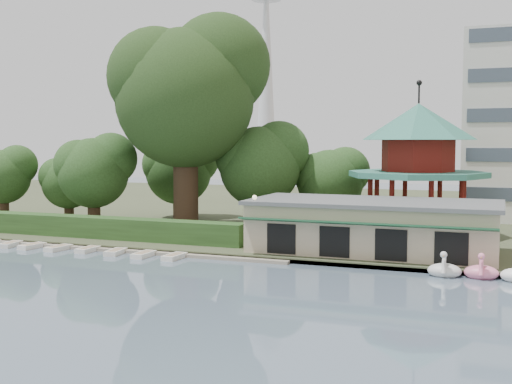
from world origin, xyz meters
The scene contains 12 objects.
ground_plane centered at (0.00, 0.00, 0.00)m, with size 220.00×220.00×0.00m, color slate.
shore centered at (0.00, 52.00, 0.20)m, with size 220.00×70.00×0.40m, color #424930.
embankment centered at (0.00, 17.30, 0.15)m, with size 220.00×0.60×0.30m, color gray.
dock centered at (-12.00, 17.20, 0.12)m, with size 34.00×1.60×0.24m, color gray.
boathouse centered at (10.00, 21.97, 2.37)m, with size 18.60×9.39×3.90m.
pavilion centered at (12.00, 32.00, 7.48)m, with size 12.40×12.40×13.50m.
broadcast_tower centered at (-42.00, 140.00, 33.98)m, with size 8.00×8.00×96.00m.
hedge centered at (-15.00, 20.50, 1.30)m, with size 30.00×2.00×1.80m, color #2A4C20.
lamp_post centered at (1.50, 19.00, 3.34)m, with size 0.36×0.36×4.28m.
big_tree centered at (-8.82, 28.21, 13.82)m, with size 14.40×13.41×20.50m.
small_trees centered at (-11.57, 31.81, 5.90)m, with size 39.78×17.17×10.37m.
moored_rowboats centered at (-15.35, 15.79, 0.18)m, with size 24.45×2.71×0.36m.
Camera 1 is at (19.04, -26.25, 8.72)m, focal length 45.00 mm.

